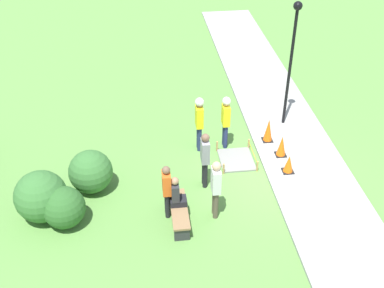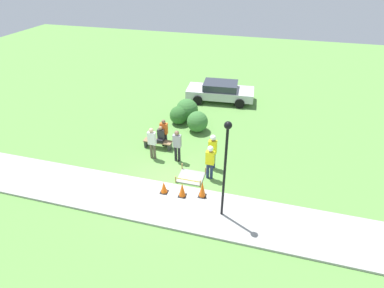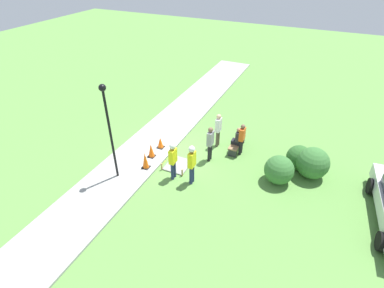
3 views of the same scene
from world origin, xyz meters
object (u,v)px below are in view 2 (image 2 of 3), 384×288
(worker_supervisor, at_px, (213,148))
(worker_assistant, at_px, (210,159))
(traffic_cone_sidewalk_edge, at_px, (202,189))
(bystander_in_white_shirt, at_px, (177,144))
(traffic_cone_far_patch, at_px, (182,190))
(lamppost_near, at_px, (226,159))
(parked_car_silver, at_px, (220,91))
(park_bench, at_px, (158,143))
(person_seated_on_bench, at_px, (161,135))
(traffic_cone_near_patch, at_px, (164,187))
(bystander_in_orange_shirt, at_px, (164,131))
(bystander_in_gray_shirt, at_px, (152,141))

(worker_supervisor, distance_m, worker_assistant, 0.86)
(traffic_cone_sidewalk_edge, xyz_separation_m, bystander_in_white_shirt, (-1.88, 2.37, 0.52))
(traffic_cone_far_patch, xyz_separation_m, lamppost_near, (1.86, -0.61, 2.41))
(traffic_cone_sidewalk_edge, xyz_separation_m, parked_car_silver, (-1.17, 10.29, 0.24))
(traffic_cone_far_patch, height_order, park_bench, traffic_cone_far_patch)
(traffic_cone_sidewalk_edge, relative_size, bystander_in_white_shirt, 0.45)
(worker_assistant, xyz_separation_m, parked_car_silver, (-1.18, 8.86, -0.35))
(traffic_cone_far_patch, bearing_deg, traffic_cone_sidewalk_edge, 14.12)
(traffic_cone_sidewalk_edge, relative_size, person_seated_on_bench, 0.90)
(traffic_cone_near_patch, height_order, person_seated_on_bench, person_seated_on_bench)
(park_bench, bearing_deg, bystander_in_orange_shirt, 45.65)
(parked_car_silver, bearing_deg, worker_supervisor, -86.41)
(traffic_cone_far_patch, distance_m, lamppost_near, 3.11)
(traffic_cone_sidewalk_edge, relative_size, park_bench, 0.51)
(traffic_cone_near_patch, xyz_separation_m, parked_car_silver, (0.52, 10.49, 0.35))
(person_seated_on_bench, bearing_deg, worker_supervisor, -18.48)
(worker_supervisor, relative_size, bystander_in_gray_shirt, 1.05)
(person_seated_on_bench, height_order, worker_assistant, worker_assistant)
(bystander_in_white_shirt, height_order, parked_car_silver, bystander_in_white_shirt)
(bystander_in_orange_shirt, distance_m, parked_car_silver, 6.99)
(traffic_cone_near_patch, xyz_separation_m, person_seated_on_bench, (-1.42, 3.50, 0.41))
(traffic_cone_near_patch, xyz_separation_m, bystander_in_gray_shirt, (-1.49, 2.47, 0.63))
(bystander_in_orange_shirt, relative_size, bystander_in_gray_shirt, 0.91)
(traffic_cone_sidewalk_edge, height_order, park_bench, traffic_cone_sidewalk_edge)
(traffic_cone_sidewalk_edge, bearing_deg, bystander_in_white_shirt, 128.47)
(park_bench, height_order, worker_supervisor, worker_supervisor)
(traffic_cone_sidewalk_edge, distance_m, person_seated_on_bench, 4.55)
(traffic_cone_far_patch, xyz_separation_m, worker_supervisor, (0.79, 2.49, 0.69))
(bystander_in_gray_shirt, bearing_deg, lamppost_near, -36.40)
(worker_assistant, height_order, parked_car_silver, worker_assistant)
(worker_assistant, bearing_deg, traffic_cone_near_patch, -136.22)
(person_seated_on_bench, xyz_separation_m, bystander_in_orange_shirt, (0.11, 0.24, 0.12))
(parked_car_silver, bearing_deg, bystander_in_white_shirt, -99.46)
(traffic_cone_far_patch, bearing_deg, bystander_in_gray_shirt, 133.25)
(park_bench, bearing_deg, traffic_cone_near_patch, -65.20)
(lamppost_near, bearing_deg, parked_car_silver, 101.12)
(parked_car_silver, bearing_deg, traffic_cone_far_patch, -92.57)
(traffic_cone_far_patch, xyz_separation_m, traffic_cone_sidewalk_edge, (0.85, 0.21, 0.05))
(park_bench, xyz_separation_m, bystander_in_white_shirt, (1.41, -0.89, 0.71))
(person_seated_on_bench, distance_m, bystander_in_white_shirt, 1.56)
(park_bench, distance_m, bystander_in_gray_shirt, 1.22)
(traffic_cone_sidewalk_edge, distance_m, parked_car_silver, 10.36)
(person_seated_on_bench, bearing_deg, parked_car_silver, 74.49)
(worker_assistant, bearing_deg, person_seated_on_bench, 149.00)
(worker_supervisor, xyz_separation_m, worker_assistant, (0.06, -0.85, -0.05))
(bystander_in_white_shirt, relative_size, parked_car_silver, 0.37)
(worker_assistant, bearing_deg, bystander_in_white_shirt, 153.58)
(bystander_in_gray_shirt, height_order, bystander_in_white_shirt, bystander_in_gray_shirt)
(worker_supervisor, bearing_deg, traffic_cone_near_patch, -123.43)
(traffic_cone_sidewalk_edge, height_order, bystander_in_white_shirt, bystander_in_white_shirt)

